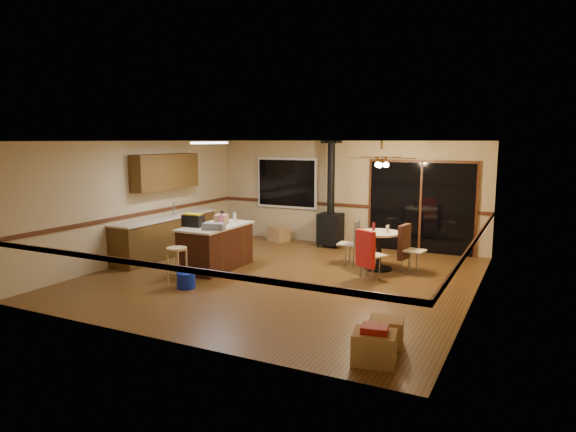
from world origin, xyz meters
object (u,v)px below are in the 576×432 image
Objects in this scene: dining_table at (379,244)px; chair_right at (406,242)px; blue_bucket at (186,280)px; bar_stool at (177,266)px; toolbox_grey at (214,226)px; box_corner_b at (386,331)px; chair_near at (366,249)px; kitchen_island at (216,247)px; chair_left at (353,238)px; box_under_window at (279,234)px; box_corner_a at (374,348)px; wood_stove at (331,218)px; toolbox_black at (193,221)px.

chair_right is at bearing 8.66° from dining_table.
bar_stool is at bearing 155.44° from blue_bucket.
box_corner_b is (3.96, -1.89, -0.79)m from toolbox_grey.
chair_right is (0.51, 0.94, 0.00)m from chair_near.
chair_left is at bearing 31.90° from kitchen_island.
box_under_window is at bearing 141.26° from chair_near.
box_corner_a is (3.99, -2.49, -0.78)m from toolbox_grey.
chair_left is (2.41, 2.78, 0.25)m from bar_stool.
toolbox_grey is 1.07m from bar_stool.
dining_table is (2.70, 2.81, 0.39)m from blue_bucket.
kitchen_island is 4.03× the size of toolbox_grey.
wood_stove is 3.75m from toolbox_black.
dining_table is (3.34, 1.72, -0.49)m from toolbox_black.
box_under_window is at bearing 156.33° from chair_right.
kitchen_island is at bearing 145.36° from box_corner_a.
toolbox_grey is at bearing 92.98° from blue_bucket.
toolbox_black is 5.33m from box_corner_a.
wood_stove reaches higher than chair_right.
toolbox_grey is at bearing 154.48° from box_corner_b.
dining_table reaches higher than blue_bucket.
box_corner_b is (-0.03, 0.60, -0.01)m from box_corner_a.
dining_table is at bearing 90.69° from chair_near.
wood_stove reaches higher than bar_stool.
toolbox_grey is (0.26, -0.44, 0.51)m from kitchen_island.
chair_right is (3.22, 2.89, 0.46)m from blue_bucket.
kitchen_island is at bearing -155.13° from dining_table.
toolbox_black is (-0.58, 0.12, 0.05)m from toolbox_grey.
chair_right reaches higher than dining_table.
toolbox_grey is 1.26× the size of blue_bucket.
chair_near is at bearing -38.74° from box_under_window.
chair_right is (1.11, -0.03, 0.01)m from chair_left.
wood_stove reaches higher than dining_table.
box_under_window is at bearing 93.04° from kitchen_island.
chair_left is 1.06× the size of box_under_window.
box_under_window is at bearing 148.39° from chair_left.
blue_bucket is (0.05, -0.97, -0.83)m from toolbox_grey.
box_corner_a reaches higher than blue_bucket.
bar_stool is 0.97× the size of chair_near.
blue_bucket is 3.92m from dining_table.
chair_left is at bearing 42.11° from toolbox_grey.
chair_left reaches higher than box_under_window.
box_under_window is (-3.70, 1.62, -0.40)m from chair_right.
chair_near is 4.11m from box_under_window.
box_corner_a is (2.95, -5.99, -0.54)m from wood_stove.
dining_table reaches higher than box_corner_a.
dining_table reaches higher than box_corner_b.
box_corner_a is at bearing -21.42° from bar_stool.
bar_stool is at bearing -106.63° from toolbox_grey.
kitchen_island is 1.28m from bar_stool.
kitchen_island is at bearing 120.81° from toolbox_grey.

